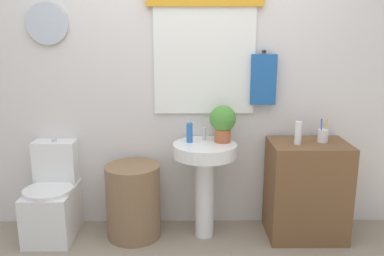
% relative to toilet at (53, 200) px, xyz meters
% --- Properties ---
extents(back_wall, '(4.40, 0.18, 2.60)m').
position_rel_toilet_xyz_m(back_wall, '(1.05, 0.26, 1.01)').
color(back_wall, silver).
rests_on(back_wall, ground_plane).
extents(toilet, '(0.38, 0.51, 0.77)m').
position_rel_toilet_xyz_m(toilet, '(0.00, 0.00, 0.00)').
color(toilet, white).
rests_on(toilet, ground_plane).
extents(laundry_hamper, '(0.43, 0.43, 0.60)m').
position_rel_toilet_xyz_m(laundry_hamper, '(0.65, -0.03, 0.01)').
color(laundry_hamper, '#846647').
rests_on(laundry_hamper, ground_plane).
extents(pedestal_sink, '(0.50, 0.50, 0.77)m').
position_rel_toilet_xyz_m(pedestal_sink, '(1.22, -0.03, 0.29)').
color(pedestal_sink, white).
rests_on(pedestal_sink, ground_plane).
extents(faucet, '(0.03, 0.03, 0.10)m').
position_rel_toilet_xyz_m(faucet, '(1.22, 0.09, 0.53)').
color(faucet, silver).
rests_on(faucet, pedestal_sink).
extents(wooden_cabinet, '(0.60, 0.44, 0.78)m').
position_rel_toilet_xyz_m(wooden_cabinet, '(2.04, -0.03, 0.10)').
color(wooden_cabinet, brown).
rests_on(wooden_cabinet, ground_plane).
extents(soap_bottle, '(0.05, 0.05, 0.16)m').
position_rel_toilet_xyz_m(soap_bottle, '(1.10, 0.02, 0.56)').
color(soap_bottle, '#2D6BB7').
rests_on(soap_bottle, pedestal_sink).
extents(potted_plant, '(0.21, 0.21, 0.29)m').
position_rel_toilet_xyz_m(potted_plant, '(1.36, 0.03, 0.65)').
color(potted_plant, '#AD5B38').
rests_on(potted_plant, pedestal_sink).
extents(lotion_bottle, '(0.05, 0.05, 0.18)m').
position_rel_toilet_xyz_m(lotion_bottle, '(1.93, -0.07, 0.58)').
color(lotion_bottle, white).
rests_on(lotion_bottle, wooden_cabinet).
extents(toothbrush_cup, '(0.08, 0.08, 0.19)m').
position_rel_toilet_xyz_m(toothbrush_cup, '(2.14, -0.01, 0.54)').
color(toothbrush_cup, silver).
rests_on(toothbrush_cup, wooden_cabinet).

